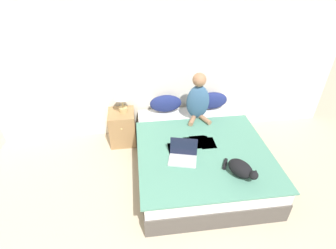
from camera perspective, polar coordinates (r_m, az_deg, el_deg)
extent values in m
cube|color=silver|center=(4.09, -3.40, 13.80)|extent=(6.03, 0.05, 2.55)
cube|color=#4C4742|center=(3.84, 6.80, -7.89)|extent=(1.69, 2.03, 0.28)
cube|color=silver|center=(3.70, 7.04, -5.27)|extent=(1.66, 2.00, 0.18)
cube|color=#4C8470|center=(3.48, 7.91, -6.14)|extent=(1.74, 1.63, 0.02)
cube|color=#5B9384|center=(3.46, 2.25, -5.94)|extent=(0.25, 0.38, 0.01)
cube|color=#5B9384|center=(3.64, 8.59, -4.06)|extent=(0.21, 0.25, 0.01)
cube|color=#5B9384|center=(3.64, 6.71, -3.84)|extent=(0.22, 0.29, 0.01)
cube|color=#5B9384|center=(3.63, 6.27, -3.90)|extent=(0.35, 0.26, 0.01)
ellipsoid|color=navy|center=(4.21, -0.51, 4.61)|extent=(0.51, 0.20, 0.29)
ellipsoid|color=navy|center=(4.35, 9.50, 5.17)|extent=(0.51, 0.20, 0.29)
ellipsoid|color=#33567A|center=(4.01, 6.50, 4.89)|extent=(0.35, 0.19, 0.55)
sphere|color=#9E7051|center=(3.84, 6.85, 9.64)|extent=(0.20, 0.20, 0.20)
cylinder|color=#9E7051|center=(4.01, 5.32, 0.97)|extent=(0.17, 0.25, 0.07)
cylinder|color=#9E7051|center=(4.05, 7.99, 1.15)|extent=(0.17, 0.25, 0.07)
ellipsoid|color=black|center=(3.19, 15.45, -9.20)|extent=(0.34, 0.37, 0.19)
sphere|color=black|center=(3.12, 18.15, -10.45)|extent=(0.10, 0.10, 0.10)
cone|color=black|center=(3.11, 18.57, -9.67)|extent=(0.05, 0.05, 0.05)
cone|color=black|center=(3.08, 17.99, -10.20)|extent=(0.05, 0.05, 0.05)
cylinder|color=black|center=(3.32, 12.32, -8.38)|extent=(0.11, 0.17, 0.04)
cube|color=#B7B7BC|center=(3.31, 3.17, -7.86)|extent=(0.39, 0.31, 0.02)
cube|color=black|center=(3.34, 3.44, -4.78)|extent=(0.35, 0.14, 0.22)
cube|color=#937047|center=(4.30, -9.87, -0.60)|extent=(0.41, 0.42, 0.56)
sphere|color=tan|center=(4.05, -10.09, -0.97)|extent=(0.03, 0.03, 0.03)
cylinder|color=tan|center=(4.15, -9.71, 3.23)|extent=(0.13, 0.13, 0.08)
cylinder|color=tan|center=(4.09, -9.87, 4.69)|extent=(0.02, 0.02, 0.16)
cone|color=white|center=(4.00, -10.13, 7.00)|extent=(0.25, 0.25, 0.21)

